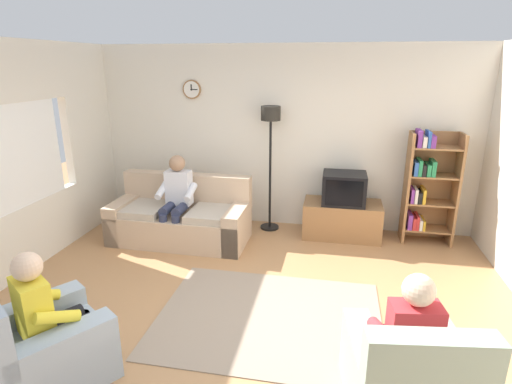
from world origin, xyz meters
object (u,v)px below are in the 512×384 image
couch (181,219)px  person_on_couch (176,196)px  tv (344,188)px  armchair_near_bookshelf (407,380)px  person_in_right_armchair (408,334)px  armchair_near_window (42,349)px  person_in_left_armchair (47,310)px  bookshelf (427,185)px  tv_stand (342,219)px  floor_lamp (271,134)px

couch → person_on_couch: 0.40m
couch → tv: bearing=13.4°
armchair_near_bookshelf → person_in_right_armchair: (-0.01, 0.09, 0.32)m
armchair_near_window → person_in_left_armchair: 0.33m
tv → bookshelf: bookshelf is taller
armchair_near_window → armchair_near_bookshelf: (2.77, 0.21, 0.00)m
bookshelf → person_in_left_armchair: bookshelf is taller
couch → tv_stand: size_ratio=1.74×
tv → person_on_couch: (-2.25, -0.65, -0.04)m
armchair_near_bookshelf → person_on_couch: 3.69m
bookshelf → armchair_near_window: bookshelf is taller
couch → armchair_near_window: 2.82m
tv → person_in_left_armchair: size_ratio=0.54×
tv_stand → bookshelf: bookshelf is taller
person_in_left_armchair → armchair_near_window: bearing=-124.6°
tv_stand → armchair_near_bookshelf: 3.20m
couch → armchair_near_bookshelf: 3.75m
tv_stand → floor_lamp: 1.61m
tv → tv_stand: bearing=90.0°
armchair_near_bookshelf → person_in_left_armchair: bearing=-177.2°
tv_stand → armchair_near_bookshelf: armchair_near_bookshelf is taller
tv_stand → person_in_right_armchair: bearing=-82.1°
bookshelf → person_in_right_armchair: bookshelf is taller
floor_lamp → person_in_right_armchair: bearing=-64.7°
tv_stand → couch: bearing=-166.0°
tv → person_on_couch: person_on_couch is taller
couch → armchair_near_window: bearing=-91.6°
bookshelf → person_in_right_armchair: (-0.69, -3.15, -0.21)m
bookshelf → person_in_left_armchair: (-3.39, -3.37, -0.21)m
bookshelf → person_in_right_armchair: 3.23m
tv → person_in_left_armchair: bearing=-124.8°
tv → armchair_near_bookshelf: bearing=-82.1°
person_in_right_armchair → armchair_near_bookshelf: bearing=-82.1°
floor_lamp → person_in_left_armchair: 3.71m
bookshelf → person_on_couch: bookshelf is taller
tv → floor_lamp: 1.30m
tv → armchair_near_window: (-2.33, -3.35, -0.45)m
person_in_right_armchair → person_on_couch: bearing=138.0°
floor_lamp → tv: bearing=-6.5°
floor_lamp → armchair_near_window: size_ratio=1.57×
tv → person_in_left_armchair: (-2.28, -3.28, -0.13)m
bookshelf → floor_lamp: bearing=179.2°
person_on_couch → couch: bearing=88.4°
armchair_near_window → person_in_left_armchair: size_ratio=1.05×
tv_stand → person_in_left_armchair: (-2.28, -3.30, 0.35)m
couch → armchair_near_bookshelf: bearing=-44.2°
tv_stand → floor_lamp: size_ratio=0.59×
tv_stand → armchair_near_bookshelf: (0.44, -3.17, 0.03)m
armchair_near_window → person_in_left_armchair: (0.05, 0.07, 0.32)m
tv_stand → tv: tv is taller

